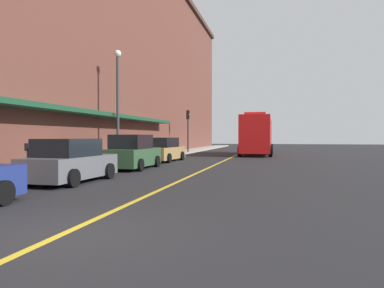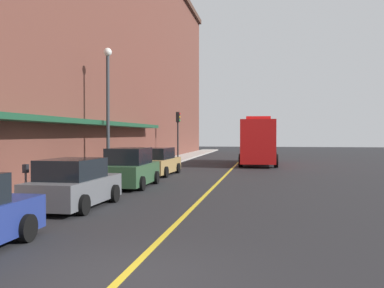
% 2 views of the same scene
% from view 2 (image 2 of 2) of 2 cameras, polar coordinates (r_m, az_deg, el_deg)
% --- Properties ---
extents(ground_plane, '(112.00, 112.00, 0.00)m').
position_cam_2_polar(ground_plane, '(32.23, 5.44, -3.12)').
color(ground_plane, '#232326').
extents(sidewalk_left, '(2.40, 70.00, 0.15)m').
position_cam_2_polar(sidewalk_left, '(33.27, -5.28, -2.86)').
color(sidewalk_left, '#ADA8A0').
rests_on(sidewalk_left, ground).
extents(lane_center_stripe, '(0.16, 70.00, 0.01)m').
position_cam_2_polar(lane_center_stripe, '(32.23, 5.44, -3.12)').
color(lane_center_stripe, gold).
rests_on(lane_center_stripe, ground).
extents(brick_building_left, '(11.16, 64.00, 19.25)m').
position_cam_2_polar(brick_building_left, '(35.14, -15.82, 12.99)').
color(brick_building_left, brown).
rests_on(brick_building_left, ground).
extents(parked_car_1, '(2.07, 4.21, 1.65)m').
position_cam_2_polar(parked_car_1, '(15.06, -15.30, -5.20)').
color(parked_car_1, '#595B60').
rests_on(parked_car_1, ground).
extents(parked_car_2, '(2.09, 4.33, 1.83)m').
position_cam_2_polar(parked_car_2, '(20.44, -8.18, -3.26)').
color(parked_car_2, '#2D5133').
rests_on(parked_car_2, ground).
extents(parked_car_3, '(2.09, 4.77, 1.66)m').
position_cam_2_polar(parked_car_3, '(26.21, -4.53, -2.41)').
color(parked_car_3, '#A5844C').
rests_on(parked_car_3, ground).
extents(fire_truck, '(2.92, 9.43, 3.81)m').
position_cam_2_polar(fire_truck, '(35.87, 8.83, 0.22)').
color(fire_truck, red).
rests_on(fire_truck, ground).
extents(parking_meter_1, '(0.14, 0.18, 1.33)m').
position_cam_2_polar(parking_meter_1, '(15.21, -21.10, -4.10)').
color(parking_meter_1, '#4C4C51').
rests_on(parking_meter_1, sidewalk_left).
extents(parking_meter_2, '(0.14, 0.18, 1.33)m').
position_cam_2_polar(parking_meter_2, '(23.11, -9.91, -2.23)').
color(parking_meter_2, '#4C4C51').
rests_on(parking_meter_2, sidewalk_left).
extents(street_lamp_left, '(0.44, 0.44, 6.94)m').
position_cam_2_polar(street_lamp_left, '(23.67, -11.04, 5.94)').
color(street_lamp_left, '#33383D').
rests_on(street_lamp_left, sidewalk_left).
extents(traffic_light_near, '(0.38, 0.36, 4.30)m').
position_cam_2_polar(traffic_light_near, '(38.22, -1.86, 2.30)').
color(traffic_light_near, '#232326').
rests_on(traffic_light_near, sidewalk_left).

